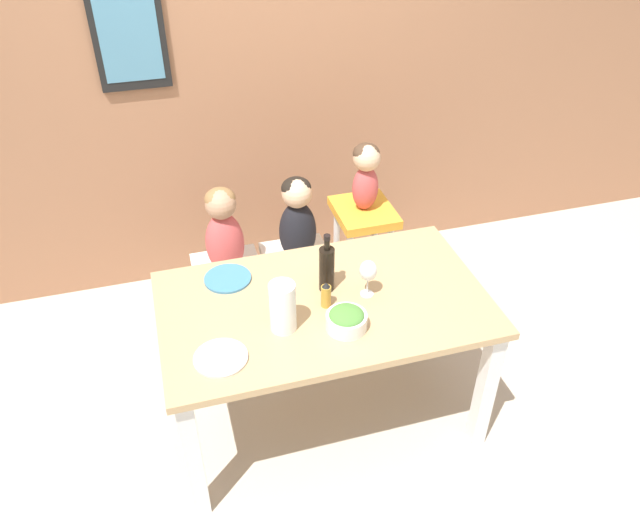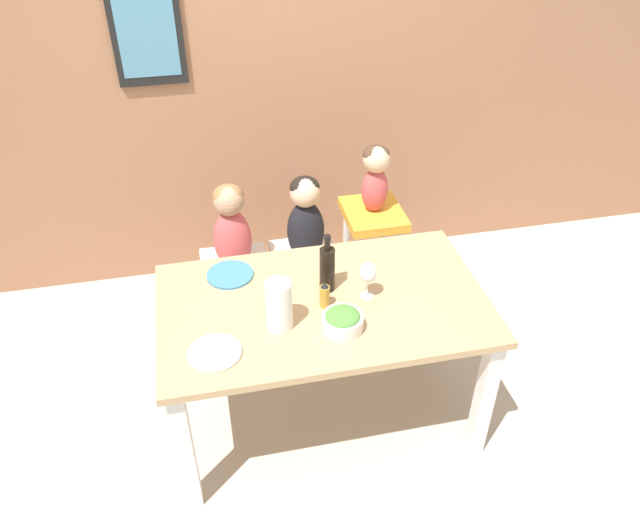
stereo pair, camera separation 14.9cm
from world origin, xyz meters
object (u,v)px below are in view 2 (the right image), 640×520
chair_far_center (306,269)px  chair_right_highchair (372,236)px  paper_towel_roll (279,305)px  wine_bottle (327,268)px  dinner_plate_back_left (230,275)px  person_child_left (231,226)px  salad_bowl_large (343,320)px  person_baby_right (376,173)px  dinner_plate_front_left (215,353)px  wine_glass_near (368,273)px  person_child_center (305,217)px  chair_far_left (236,278)px

chair_far_center → chair_right_highchair: bearing=-0.0°
paper_towel_roll → wine_bottle: bearing=39.2°
wine_bottle → dinner_plate_back_left: (-0.42, 0.19, -0.11)m
person_child_left → salad_bowl_large: person_child_left is taller
person_baby_right → dinner_plate_front_left: 1.32m
salad_bowl_large → paper_towel_roll: bearing=164.1°
person_baby_right → salad_bowl_large: 0.98m
wine_bottle → dinner_plate_back_left: size_ratio=1.34×
chair_right_highchair → person_baby_right: size_ratio=1.96×
wine_bottle → wine_glass_near: (0.16, -0.09, 0.01)m
person_child_left → wine_glass_near: 0.89m
chair_far_center → chair_right_highchair: size_ratio=0.65×
chair_right_highchair → dinner_plate_back_left: size_ratio=3.41×
chair_far_center → dinner_plate_back_left: (-0.44, -0.42, 0.35)m
dinner_plate_back_left → chair_right_highchair: bearing=27.2°
paper_towel_roll → salad_bowl_large: paper_towel_roll is taller
chair_right_highchair → salad_bowl_large: bearing=-113.9°
paper_towel_roll → salad_bowl_large: bearing=-15.9°
chair_right_highchair → wine_bottle: (-0.39, -0.61, 0.29)m
person_child_center → chair_far_center: bearing=-90.0°
person_baby_right → chair_far_center: bearing=-179.7°
person_child_left → paper_towel_roll: bearing=-81.2°
salad_bowl_large → dinner_plate_back_left: size_ratio=0.80×
chair_far_left → chair_right_highchair: bearing=-0.0°
wine_bottle → person_baby_right: bearing=57.1°
chair_far_center → person_child_left: person_child_left is taller
person_baby_right → wine_bottle: person_baby_right is taller
chair_right_highchair → person_baby_right: person_baby_right is taller
chair_right_highchair → person_child_left: size_ratio=1.48×
person_baby_right → chair_right_highchair: bearing=-90.0°
person_baby_right → salad_bowl_large: (-0.39, -0.88, -0.18)m
person_child_left → salad_bowl_large: 0.96m
person_child_center → paper_towel_roll: (-0.27, -0.81, 0.11)m
chair_right_highchair → wine_glass_near: size_ratio=4.07×
chair_far_left → salad_bowl_large: bearing=-66.8°
chair_far_center → wine_glass_near: bearing=-78.5°
chair_right_highchair → wine_bottle: size_ratio=2.55×
chair_far_left → dinner_plate_front_left: bearing=-99.6°
dinner_plate_front_left → person_baby_right: bearing=44.9°
chair_right_highchair → person_child_left: 0.78m
salad_bowl_large → chair_far_left: bearing=113.2°
chair_far_left → person_baby_right: size_ratio=1.27×
person_child_left → dinner_plate_back_left: person_child_left is taller
wine_bottle → paper_towel_roll: (-0.25, -0.20, -0.00)m
chair_far_left → person_child_center: bearing=0.2°
dinner_plate_front_left → salad_bowl_large: bearing=3.9°
chair_far_left → dinner_plate_back_left: bearing=-96.3°
person_baby_right → person_child_left: bearing=-180.0°
wine_glass_near → chair_far_center: bearing=101.5°
chair_right_highchair → paper_towel_roll: size_ratio=3.25×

